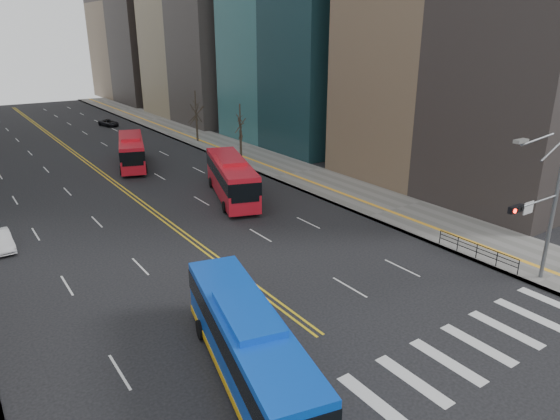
{
  "coord_description": "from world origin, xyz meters",
  "views": [
    {
      "loc": [
        -14.06,
        -11.63,
        14.51
      ],
      "look_at": [
        2.52,
        12.24,
        4.17
      ],
      "focal_mm": 32.0,
      "sensor_mm": 36.0,
      "label": 1
    }
  ],
  "objects": [
    {
      "name": "ground",
      "position": [
        0.0,
        0.0,
        0.0
      ],
      "size": [
        220.0,
        220.0,
        0.0
      ],
      "primitive_type": "plane",
      "color": "black"
    },
    {
      "name": "car_white",
      "position": [
        -11.81,
        26.32,
        0.66
      ],
      "size": [
        1.55,
        4.04,
        1.31
      ],
      "primitive_type": "imported",
      "rotation": [
        0.0,
        0.0,
        0.04
      ],
      "color": "silver",
      "rests_on": "ground"
    },
    {
      "name": "car_dark_far",
      "position": [
        9.58,
        71.83,
        0.56
      ],
      "size": [
        2.78,
        4.34,
        1.11
      ],
      "primitive_type": "imported",
      "rotation": [
        0.0,
        0.0,
        0.25
      ],
      "color": "black",
      "rests_on": "ground"
    },
    {
      "name": "signal_mast",
      "position": [
        13.77,
        2.0,
        4.86
      ],
      "size": [
        5.37,
        0.37,
        9.39
      ],
      "color": "slate",
      "rests_on": "ground"
    },
    {
      "name": "car_dark_mid",
      "position": [
        8.18,
        55.91,
        0.63
      ],
      "size": [
        2.74,
        3.98,
        1.26
      ],
      "primitive_type": "imported",
      "rotation": [
        0.0,
        0.0,
        -0.38
      ],
      "color": "black",
      "rests_on": "ground"
    },
    {
      "name": "centerline",
      "position": [
        0.0,
        55.0,
        0.01
      ],
      "size": [
        0.55,
        100.0,
        0.01
      ],
      "color": "gold",
      "rests_on": "ground"
    },
    {
      "name": "crosswalk",
      "position": [
        0.0,
        0.0,
        0.01
      ],
      "size": [
        26.7,
        4.0,
        0.01
      ],
      "color": "silver",
      "rests_on": "ground"
    },
    {
      "name": "sidewalk_right",
      "position": [
        17.5,
        45.0,
        0.07
      ],
      "size": [
        7.0,
        130.0,
        0.15
      ],
      "primitive_type": "cube",
      "color": "slate",
      "rests_on": "ground"
    },
    {
      "name": "red_bus_near",
      "position": [
        7.47,
        27.22,
        2.12
      ],
      "size": [
        6.56,
        12.35,
        3.81
      ],
      "color": "red",
      "rests_on": "ground"
    },
    {
      "name": "street_trees",
      "position": [
        -7.18,
        34.55,
        4.87
      ],
      "size": [
        35.2,
        47.2,
        7.6
      ],
      "color": "#33291F",
      "rests_on": "ground"
    },
    {
      "name": "blue_bus",
      "position": [
        -4.71,
        4.24,
        1.84
      ],
      "size": [
        5.23,
        12.35,
        3.52
      ],
      "color": "blue",
      "rests_on": "ground"
    },
    {
      "name": "pedestrian_railing",
      "position": [
        14.3,
        6.0,
        0.82
      ],
      "size": [
        0.06,
        6.06,
        1.02
      ],
      "color": "black",
      "rests_on": "sidewalk_right"
    },
    {
      "name": "red_bus_far",
      "position": [
        3.9,
        43.94,
        1.97
      ],
      "size": [
        5.91,
        11.43,
        3.55
      ],
      "color": "red",
      "rests_on": "ground"
    }
  ]
}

